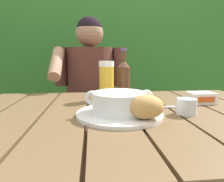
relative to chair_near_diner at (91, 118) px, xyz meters
name	(u,v)px	position (x,y,z in m)	size (l,w,h in m)	color
dining_table	(109,135)	(0.07, -0.87, 0.20)	(1.44, 0.86, 0.76)	brown
hedge_backdrop	(99,21)	(0.11, 0.87, 0.92)	(3.23, 0.93, 3.14)	#2F6925
chair_near_diner	(91,118)	(0.00, 0.00, 0.00)	(0.43, 0.46, 0.93)	brown
person_eating	(90,92)	(0.00, -0.20, 0.26)	(0.48, 0.47, 1.24)	#562C25
serving_plate	(119,114)	(0.10, -0.92, 0.30)	(0.30, 0.30, 0.01)	white
soup_bowl	(119,102)	(0.10, -0.92, 0.34)	(0.24, 0.19, 0.08)	white
bread_roll	(145,107)	(0.17, -1.00, 0.34)	(0.13, 0.11, 0.08)	tan
beer_glass	(107,81)	(0.08, -0.65, 0.38)	(0.07, 0.07, 0.18)	gold
beer_bottle	(123,77)	(0.17, -0.59, 0.39)	(0.07, 0.07, 0.24)	#522F1E
water_glass_small	(187,106)	(0.34, -0.93, 0.32)	(0.07, 0.07, 0.06)	silver
butter_tub	(201,98)	(0.49, -0.76, 0.32)	(0.11, 0.08, 0.05)	white
table_knife	(154,107)	(0.26, -0.83, 0.30)	(0.14, 0.02, 0.01)	silver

